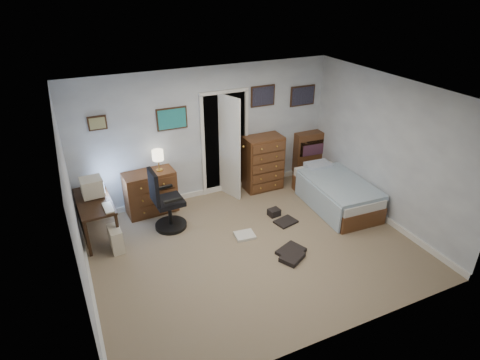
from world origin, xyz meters
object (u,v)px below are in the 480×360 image
object	(u,v)px
tall_dresser	(263,163)
bed	(335,192)
computer_desk	(90,210)
low_dresser	(151,192)
office_chair	(166,206)

from	to	relation	value
tall_dresser	bed	bearing A→B (deg)	-52.71
computer_desk	tall_dresser	size ratio (longest dim) A/B	1.05
tall_dresser	bed	distance (m)	1.54
low_dresser	tall_dresser	xyz separation A→B (m)	(2.28, -0.02, 0.16)
computer_desk	tall_dresser	bearing A→B (deg)	2.98
computer_desk	low_dresser	world-z (taller)	low_dresser
office_chair	tall_dresser	distance (m)	2.27
office_chair	bed	size ratio (longest dim) A/B	0.61
office_chair	low_dresser	distance (m)	0.66
office_chair	tall_dresser	world-z (taller)	office_chair
low_dresser	tall_dresser	size ratio (longest dim) A/B	0.81
computer_desk	office_chair	size ratio (longest dim) A/B	1.04
computer_desk	bed	distance (m)	4.36
computer_desk	low_dresser	xyz separation A→B (m)	(1.07, 0.37, -0.11)
computer_desk	bed	bearing A→B (deg)	-14.24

